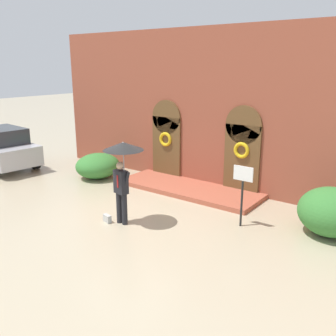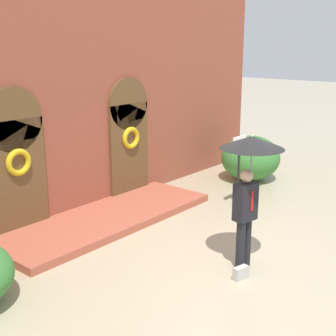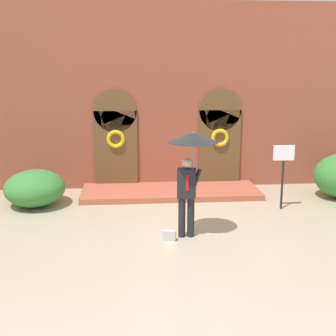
{
  "view_description": "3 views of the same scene",
  "coord_description": "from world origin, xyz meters",
  "px_view_note": "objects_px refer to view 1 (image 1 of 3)",
  "views": [
    {
      "loc": [
        6.91,
        -7.5,
        4.35
      ],
      "look_at": [
        0.4,
        1.3,
        1.3
      ],
      "focal_mm": 40.0,
      "sensor_mm": 36.0,
      "label": 1
    },
    {
      "loc": [
        -6.61,
        -4.24,
        3.88
      ],
      "look_at": [
        -0.01,
        1.28,
        1.55
      ],
      "focal_mm": 50.0,
      "sensor_mm": 36.0,
      "label": 2
    },
    {
      "loc": [
        -1.17,
        -10.23,
        3.8
      ],
      "look_at": [
        -0.23,
        1.17,
        1.23
      ],
      "focal_mm": 50.0,
      "sensor_mm": 36.0,
      "label": 3
    }
  ],
  "objects_px": {
    "handbag": "(107,218)",
    "shrub_right": "(332,212)",
    "sign_post": "(243,186)",
    "person_with_umbrella": "(123,158)",
    "shrub_left": "(98,166)",
    "parked_car": "(0,148)"
  },
  "relations": [
    {
      "from": "handbag",
      "to": "shrub_right",
      "type": "bearing_deg",
      "value": 42.32
    },
    {
      "from": "sign_post",
      "to": "handbag",
      "type": "bearing_deg",
      "value": -147.36
    },
    {
      "from": "person_with_umbrella",
      "to": "handbag",
      "type": "distance_m",
      "value": 1.88
    },
    {
      "from": "sign_post",
      "to": "shrub_left",
      "type": "distance_m",
      "value": 6.68
    },
    {
      "from": "shrub_right",
      "to": "parked_car",
      "type": "relative_size",
      "value": 0.41
    },
    {
      "from": "sign_post",
      "to": "parked_car",
      "type": "bearing_deg",
      "value": -176.72
    },
    {
      "from": "shrub_right",
      "to": "parked_car",
      "type": "xyz_separation_m",
      "value": [
        -13.13,
        -1.53,
        0.24
      ]
    },
    {
      "from": "parked_car",
      "to": "person_with_umbrella",
      "type": "bearing_deg",
      "value": -8.19
    },
    {
      "from": "shrub_right",
      "to": "sign_post",
      "type": "bearing_deg",
      "value": -157.12
    },
    {
      "from": "sign_post",
      "to": "shrub_right",
      "type": "xyz_separation_m",
      "value": [
        2.13,
        0.9,
        -0.52
      ]
    },
    {
      "from": "person_with_umbrella",
      "to": "handbag",
      "type": "bearing_deg",
      "value": -157.94
    },
    {
      "from": "person_with_umbrella",
      "to": "parked_car",
      "type": "xyz_separation_m",
      "value": [
        -8.33,
        1.2,
        -1.03
      ]
    },
    {
      "from": "sign_post",
      "to": "shrub_right",
      "type": "distance_m",
      "value": 2.37
    },
    {
      "from": "person_with_umbrella",
      "to": "shrub_left",
      "type": "distance_m",
      "value": 4.96
    },
    {
      "from": "person_with_umbrella",
      "to": "shrub_left",
      "type": "bearing_deg",
      "value": 145.61
    },
    {
      "from": "handbag",
      "to": "shrub_right",
      "type": "distance_m",
      "value": 6.08
    },
    {
      "from": "sign_post",
      "to": "shrub_right",
      "type": "height_order",
      "value": "sign_post"
    },
    {
      "from": "person_with_umbrella",
      "to": "shrub_left",
      "type": "xyz_separation_m",
      "value": [
        -3.92,
        2.68,
        -1.43
      ]
    },
    {
      "from": "handbag",
      "to": "parked_car",
      "type": "distance_m",
      "value": 8.0
    },
    {
      "from": "handbag",
      "to": "shrub_right",
      "type": "relative_size",
      "value": 0.16
    },
    {
      "from": "handbag",
      "to": "sign_post",
      "type": "height_order",
      "value": "sign_post"
    },
    {
      "from": "shrub_right",
      "to": "parked_car",
      "type": "height_order",
      "value": "parked_car"
    }
  ]
}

